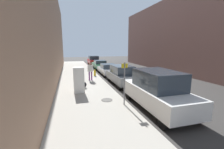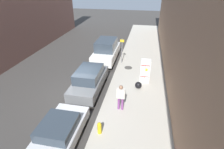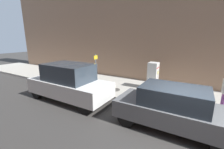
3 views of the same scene
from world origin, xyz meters
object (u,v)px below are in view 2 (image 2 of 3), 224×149
Objects in this scene: pedestrian_walking_far at (121,96)px; parked_suv_gray at (89,80)px; fire_hydrant at (99,128)px; discarded_refrigerator at (145,71)px; street_sign_post at (122,50)px; trash_bag at (138,85)px; parked_van_white at (106,50)px; parked_sedan_silver at (57,136)px.

pedestrian_walking_far is 3.22m from parked_suv_gray.
pedestrian_walking_far is at bearing -110.26° from fire_hydrant.
discarded_refrigerator is 3.85m from street_sign_post.
trash_bag is at bearing 16.68° from pedestrian_walking_far.
discarded_refrigerator is 4.39m from parked_suv_gray.
discarded_refrigerator is 0.37× the size of parked_van_white.
parked_sedan_silver is (-0.00, 5.05, -0.20)m from parked_suv_gray.
discarded_refrigerator is at bearing -119.52° from parked_sedan_silver.
fire_hydrant is at bearing 70.08° from trash_bag.
discarded_refrigerator reaches higher than fire_hydrant.
trash_bag is at bearing 70.58° from discarded_refrigerator.
fire_hydrant is (-0.15, 8.98, -0.99)m from street_sign_post.
street_sign_post is 1.39× the size of pedestrian_walking_far.
parked_van_white is at bearing -90.00° from parked_sedan_silver.
street_sign_post is 6.93m from pedestrian_walking_far.
discarded_refrigerator is 1.05× the size of pedestrian_walking_far.
parked_sedan_silver is at bearing 90.00° from parked_suv_gray.
trash_bag is at bearing -167.83° from parked_suv_gray.
pedestrian_walking_far reaches higher than trash_bag.
trash_bag is 6.82m from parked_sedan_silver.
discarded_refrigerator is 3.60× the size of trash_bag.
parked_suv_gray reaches higher than fire_hydrant.
street_sign_post is (2.29, -3.06, 0.45)m from discarded_refrigerator.
discarded_refrigerator reaches higher than parked_sedan_silver.
discarded_refrigerator is 2.56× the size of fire_hydrant.
street_sign_post is at bearing -65.96° from trash_bag.
parked_sedan_silver is at bearing 30.05° from fire_hydrant.
parked_sedan_silver is at bearing 90.00° from parked_van_white.
street_sign_post is 0.54× the size of parked_suv_gray.
parked_van_white is at bearing -90.00° from parked_suv_gray.
parked_van_white is (3.54, -4.90, 0.64)m from trash_bag.
parked_suv_gray is (3.95, 1.92, -0.18)m from discarded_refrigerator.
pedestrian_walking_far is (-0.78, -2.12, 0.65)m from fire_hydrant.
fire_hydrant is 2.35m from pedestrian_walking_far.
fire_hydrant is 5.07m from trash_bag.
parked_suv_gray is 5.06m from parked_sedan_silver.
fire_hydrant is 9.85m from parked_van_white.
parked_suv_gray is at bearing 71.55° from street_sign_post.
parked_van_white is 1.11× the size of parked_suv_gray.
parked_van_white reaches higher than fire_hydrant.
street_sign_post reaches higher than parked_van_white.
pedestrian_walking_far is at bearing 97.77° from street_sign_post.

